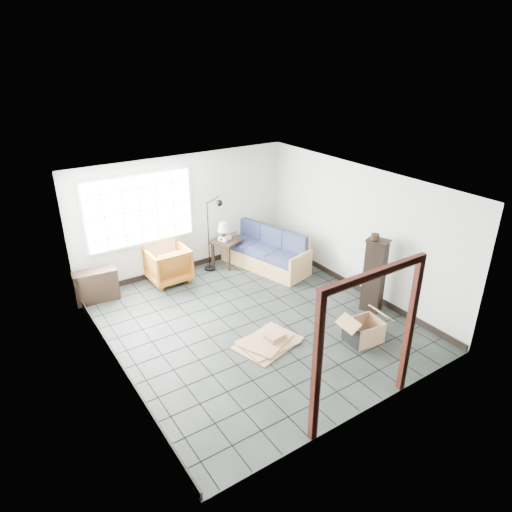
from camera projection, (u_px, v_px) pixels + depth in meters
ground at (253, 322)px, 8.43m from camera, size 5.50×5.50×0.00m
room_shell at (252, 238)px, 7.75m from camera, size 5.02×5.52×2.61m
window_panel at (140, 210)px, 9.30m from camera, size 2.32×0.08×1.52m
doorway_trim at (369, 327)px, 5.81m from camera, size 1.80×0.08×2.20m
futon_sofa at (267, 253)px, 10.43m from camera, size 1.29×2.20×0.92m
armchair at (168, 263)px, 9.76m from camera, size 0.84×0.79×0.86m
side_table at (226, 244)px, 10.45m from camera, size 0.74×0.74×0.62m
table_lamp at (223, 228)px, 10.30m from camera, size 0.35×0.35×0.42m
projector at (225, 238)px, 10.40m from camera, size 0.31×0.28×0.09m
floor_lamp at (214, 232)px, 10.06m from camera, size 0.46×0.39×1.72m
console_shelf at (96, 286)px, 9.03m from camera, size 0.86×0.40×0.65m
tall_shelf at (374, 275)px, 8.55m from camera, size 0.42×0.48×1.45m
pot at (375, 237)px, 8.23m from camera, size 0.17×0.17×0.11m
open_box at (364, 331)px, 7.84m from camera, size 0.97×0.54×0.53m
cardboard_pile at (269, 341)px, 7.81m from camera, size 1.24×1.01×0.16m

